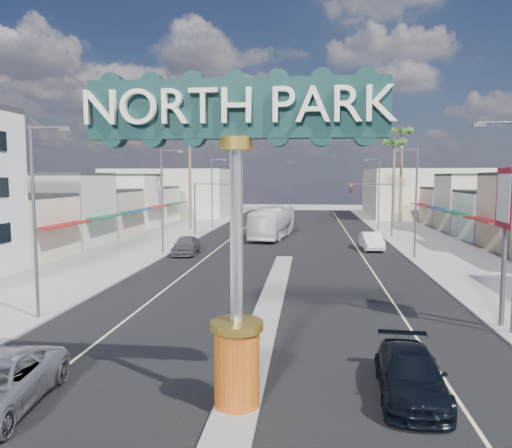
% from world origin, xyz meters
% --- Properties ---
extents(ground, '(160.00, 160.00, 0.00)m').
position_xyz_m(ground, '(0.00, 30.00, 0.00)').
color(ground, gray).
rests_on(ground, ground).
extents(road, '(20.00, 120.00, 0.01)m').
position_xyz_m(road, '(0.00, 30.00, 0.01)').
color(road, black).
rests_on(road, ground).
extents(median_island, '(1.30, 30.00, 0.16)m').
position_xyz_m(median_island, '(0.00, 14.00, 0.08)').
color(median_island, gray).
rests_on(median_island, ground).
extents(sidewalk_left, '(8.00, 120.00, 0.12)m').
position_xyz_m(sidewalk_left, '(-14.00, 30.00, 0.06)').
color(sidewalk_left, gray).
rests_on(sidewalk_left, ground).
extents(sidewalk_right, '(8.00, 120.00, 0.12)m').
position_xyz_m(sidewalk_right, '(14.00, 30.00, 0.06)').
color(sidewalk_right, gray).
rests_on(sidewalk_right, ground).
extents(storefront_row_left, '(12.00, 42.00, 6.00)m').
position_xyz_m(storefront_row_left, '(-24.00, 43.00, 3.00)').
color(storefront_row_left, beige).
rests_on(storefront_row_left, ground).
extents(backdrop_far_left, '(20.00, 20.00, 8.00)m').
position_xyz_m(backdrop_far_left, '(-22.00, 75.00, 4.00)').
color(backdrop_far_left, '#B7B29E').
rests_on(backdrop_far_left, ground).
extents(backdrop_far_right, '(20.00, 20.00, 8.00)m').
position_xyz_m(backdrop_far_right, '(22.00, 75.00, 4.00)').
color(backdrop_far_right, beige).
rests_on(backdrop_far_right, ground).
extents(gateway_sign, '(8.20, 1.50, 9.15)m').
position_xyz_m(gateway_sign, '(0.00, 1.98, 5.93)').
color(gateway_sign, red).
rests_on(gateway_sign, median_island).
extents(traffic_signal_left, '(5.09, 0.45, 6.00)m').
position_xyz_m(traffic_signal_left, '(-9.18, 43.99, 4.27)').
color(traffic_signal_left, '#47474C').
rests_on(traffic_signal_left, ground).
extents(traffic_signal_right, '(5.09, 0.45, 6.00)m').
position_xyz_m(traffic_signal_right, '(9.18, 43.99, 4.27)').
color(traffic_signal_right, '#47474C').
rests_on(traffic_signal_right, ground).
extents(streetlight_l_near, '(2.03, 0.22, 9.00)m').
position_xyz_m(streetlight_l_near, '(-10.43, 10.00, 5.07)').
color(streetlight_l_near, '#47474C').
rests_on(streetlight_l_near, ground).
extents(streetlight_l_mid, '(2.03, 0.22, 9.00)m').
position_xyz_m(streetlight_l_mid, '(-10.43, 30.00, 5.07)').
color(streetlight_l_mid, '#47474C').
rests_on(streetlight_l_mid, ground).
extents(streetlight_l_far, '(2.03, 0.22, 9.00)m').
position_xyz_m(streetlight_l_far, '(-10.43, 52.00, 5.07)').
color(streetlight_l_far, '#47474C').
rests_on(streetlight_l_far, ground).
extents(streetlight_r_mid, '(2.03, 0.22, 9.00)m').
position_xyz_m(streetlight_r_mid, '(10.43, 30.00, 5.07)').
color(streetlight_r_mid, '#47474C').
rests_on(streetlight_r_mid, ground).
extents(streetlight_r_far, '(2.03, 0.22, 9.00)m').
position_xyz_m(streetlight_r_far, '(10.43, 52.00, 5.07)').
color(streetlight_r_far, '#47474C').
rests_on(streetlight_r_far, ground).
extents(palm_left_far, '(2.60, 2.60, 13.10)m').
position_xyz_m(palm_left_far, '(-13.00, 50.00, 11.50)').
color(palm_left_far, brown).
rests_on(palm_left_far, ground).
extents(palm_right_mid, '(2.60, 2.60, 12.10)m').
position_xyz_m(palm_right_mid, '(13.00, 56.00, 10.60)').
color(palm_right_mid, brown).
rests_on(palm_right_mid, ground).
extents(palm_right_far, '(2.60, 2.60, 14.10)m').
position_xyz_m(palm_right_far, '(15.00, 62.00, 12.39)').
color(palm_right_far, brown).
rests_on(palm_right_far, ground).
extents(suv_right, '(2.23, 4.89, 1.39)m').
position_xyz_m(suv_right, '(5.12, 3.45, 0.69)').
color(suv_right, black).
rests_on(suv_right, ground).
extents(car_parked_left, '(2.21, 4.92, 1.64)m').
position_xyz_m(car_parked_left, '(-8.57, 30.09, 0.82)').
color(car_parked_left, '#5A5A5E').
rests_on(car_parked_left, ground).
extents(car_parked_right, '(1.91, 4.93, 1.60)m').
position_xyz_m(car_parked_right, '(7.71, 34.79, 0.80)').
color(car_parked_right, white).
rests_on(car_parked_right, ground).
extents(city_bus, '(4.39, 12.46, 3.40)m').
position_xyz_m(city_bus, '(-2.00, 42.91, 1.70)').
color(city_bus, silver).
rests_on(city_bus, ground).
extents(bank_pylon_sign, '(0.41, 2.19, 6.96)m').
position_xyz_m(bank_pylon_sign, '(10.49, 10.95, 5.38)').
color(bank_pylon_sign, '#47474C').
rests_on(bank_pylon_sign, sidewalk_right).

